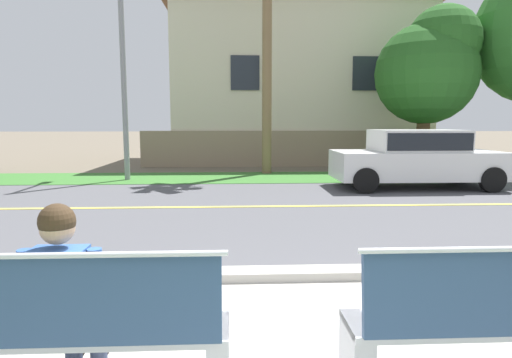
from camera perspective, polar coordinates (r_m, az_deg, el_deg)
The scene contains 13 objects.
ground_plane at distance 10.45m, azimuth -0.84°, elevation -2.10°, with size 140.00×140.00×0.00m, color #665B4C.
curb_edge at distance 4.96m, azimuth 1.37°, elevation -12.44°, with size 44.00×0.30×0.11m, color #ADA89E.
street_asphalt at distance 8.98m, azimuth -0.53°, elevation -3.67°, with size 52.00×8.00×0.01m, color #515156.
road_centre_line at distance 8.98m, azimuth -0.53°, elevation -3.64°, with size 48.00×0.14×0.01m, color #E0CC4C.
far_verge_grass at distance 13.66m, azimuth -1.29°, elevation 0.21°, with size 48.00×2.80×0.02m, color #38702D.
bench_left at distance 3.07m, azimuth -23.21°, elevation -17.94°, with size 1.96×0.48×1.01m.
bench_right at distance 3.35m, azimuth 29.33°, elevation -16.05°, with size 1.96×0.48×1.01m.
seated_person_blue at distance 3.16m, azimuth -23.60°, elevation -12.99°, with size 0.52×0.68×1.25m.
car_white_far at distance 12.21m, azimuth 20.35°, elevation 2.86°, with size 4.30×1.86×1.54m.
streetlamp at distance 13.91m, azimuth -16.95°, elevation 16.23°, with size 0.24×2.10×6.85m.
shade_tree_left at distance 15.91m, azimuth 21.95°, elevation 13.60°, with size 3.34×3.34×5.51m.
garden_wall at distance 17.26m, azimuth 6.80°, elevation 4.00°, with size 13.00×0.36×1.40m, color gray.
house_across_street at distance 20.46m, azimuth 5.13°, elevation 12.77°, with size 11.32×6.91×7.16m.
Camera 1 is at (-0.34, -2.30, 1.75)m, focal length 30.41 mm.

